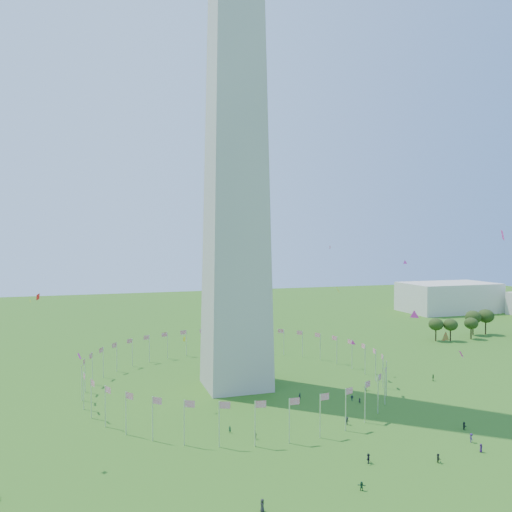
% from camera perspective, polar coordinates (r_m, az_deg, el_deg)
% --- Properties ---
extents(ground, '(600.00, 600.00, 0.00)m').
position_cam_1_polar(ground, '(97.30, 6.16, -22.66)').
color(ground, '#275714').
rests_on(ground, ground).
extents(washington_monument, '(16.80, 16.80, 169.00)m').
position_cam_1_polar(washington_monument, '(142.59, -2.35, 19.94)').
color(washington_monument, '#B5B1A1').
rests_on(washington_monument, ground).
extents(flag_ring, '(80.24, 80.24, 9.00)m').
position_cam_1_polar(flag_ring, '(140.38, -2.31, -12.90)').
color(flag_ring, silver).
rests_on(flag_ring, ground).
extents(gov_building_east_a, '(50.00, 30.00, 16.00)m').
position_cam_1_polar(gov_building_east_a, '(298.13, 21.13, -4.41)').
color(gov_building_east_a, beige).
rests_on(gov_building_east_a, ground).
extents(crowd, '(107.37, 76.32, 1.93)m').
position_cam_1_polar(crowd, '(105.93, 11.41, -20.06)').
color(crowd, '#252525').
rests_on(crowd, ground).
extents(kites_aloft, '(100.76, 71.41, 37.57)m').
position_cam_1_polar(kites_aloft, '(117.75, 9.90, -7.26)').
color(kites_aloft, '#CC2699').
rests_on(kites_aloft, ground).
extents(tree_line_east, '(52.84, 15.98, 10.50)m').
position_cam_1_polar(tree_line_east, '(228.07, 24.64, -7.21)').
color(tree_line_east, '#2D4517').
rests_on(tree_line_east, ground).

